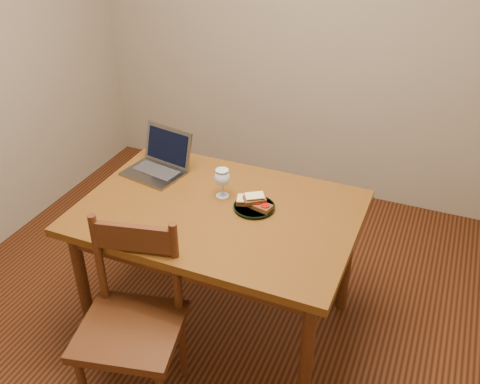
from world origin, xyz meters
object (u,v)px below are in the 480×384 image
at_px(table, 219,224).
at_px(chair, 131,317).
at_px(plate, 254,207).
at_px(milk_glass, 222,183).
at_px(laptop, 160,160).

relative_size(table, chair, 2.57).
height_order(chair, plate, chair).
xyz_separation_m(table, chair, (-0.16, -0.56, -0.16)).
distance_m(chair, milk_glass, 0.75).
height_order(milk_glass, laptop, laptop).
bearing_deg(plate, table, -156.71).
relative_size(table, milk_glass, 8.63).
relative_size(plate, laptop, 0.58).
height_order(chair, laptop, laptop).
bearing_deg(laptop, table, -16.05).
height_order(chair, milk_glass, milk_glass).
xyz_separation_m(plate, laptop, (-0.59, 0.15, 0.05)).
bearing_deg(laptop, milk_glass, -4.51).
bearing_deg(table, chair, -105.70).
relative_size(milk_glass, laptop, 0.44).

